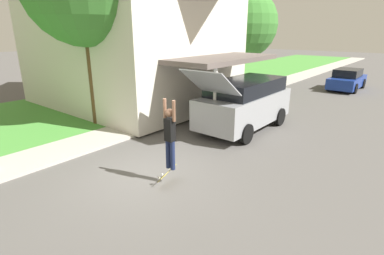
# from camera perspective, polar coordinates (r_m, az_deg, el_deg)

# --- Properties ---
(ground_plane) EXTENTS (120.00, 120.00, 0.00)m
(ground_plane) POSITION_cam_1_polar(r_m,az_deg,el_deg) (9.15, -8.97, -8.79)
(ground_plane) COLOR #54514F
(lawn) EXTENTS (10.00, 80.00, 0.08)m
(lawn) POSITION_cam_1_polar(r_m,az_deg,el_deg) (18.61, -11.81, 5.13)
(lawn) COLOR #478E38
(lawn) RESTS_ON ground_plane
(sidewalk) EXTENTS (1.80, 80.00, 0.10)m
(sidewalk) POSITION_cam_1_polar(r_m,az_deg,el_deg) (15.52, -1.45, 2.97)
(sidewalk) COLOR #ADA89E
(sidewalk) RESTS_ON ground_plane
(house) EXTENTS (12.97, 8.84, 8.47)m
(house) POSITION_cam_1_polar(r_m,az_deg,el_deg) (17.71, -11.91, 18.90)
(house) COLOR beige
(house) RESTS_ON lawn
(lawn_tree_far) EXTENTS (4.57, 4.57, 6.66)m
(lawn_tree_far) POSITION_cam_1_polar(r_m,az_deg,el_deg) (21.08, 9.60, 18.82)
(lawn_tree_far) COLOR brown
(lawn_tree_far) RESTS_ON lawn
(suv_parked) EXTENTS (2.19, 5.57, 2.82)m
(suv_parked) POSITION_cam_1_polar(r_m,az_deg,el_deg) (12.91, 9.98, 4.68)
(suv_parked) COLOR gray
(suv_parked) RESTS_ON ground_plane
(car_down_street) EXTENTS (1.89, 4.20, 1.47)m
(car_down_street) POSITION_cam_1_polar(r_m,az_deg,el_deg) (24.36, 27.44, 8.09)
(car_down_street) COLOR navy
(car_down_street) RESTS_ON ground_plane
(skateboarder) EXTENTS (0.41, 0.23, 1.96)m
(skateboarder) POSITION_cam_1_polar(r_m,az_deg,el_deg) (8.00, -4.24, -1.26)
(skateboarder) COLOR #192347
(skateboarder) RESTS_ON ground_plane
(skateboard) EXTENTS (0.31, 0.78, 0.32)m
(skateboard) POSITION_cam_1_polar(r_m,az_deg,el_deg) (8.46, -4.77, -8.57)
(skateboard) COLOR #A89323
(skateboard) RESTS_ON ground_plane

